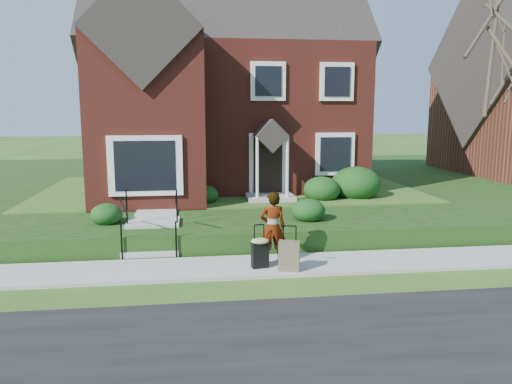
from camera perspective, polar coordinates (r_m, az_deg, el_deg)
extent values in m
plane|color=#2D5119|center=(11.80, -0.05, -8.67)|extent=(120.00, 120.00, 0.00)
cube|color=black|center=(7.28, 5.38, -20.83)|extent=(60.00, 6.00, 0.01)
cube|color=#9E9B93|center=(11.79, -0.05, -8.48)|extent=(60.00, 1.60, 0.08)
cube|color=black|center=(22.93, 6.37, 0.96)|extent=(44.00, 20.00, 0.60)
cube|color=#9E9B93|center=(16.44, -11.00, -1.37)|extent=(1.20, 6.00, 0.06)
cube|color=maroon|center=(21.17, -3.57, 8.45)|extent=(10.00, 8.00, 5.40)
cube|color=maroon|center=(16.38, -12.31, 7.95)|extent=(3.60, 2.40, 5.40)
cube|color=white|center=(15.32, -12.49, 2.98)|extent=(2.20, 0.30, 1.80)
cube|color=black|center=(17.38, 1.36, 2.79)|extent=(1.00, 0.12, 2.10)
cube|color=black|center=(17.87, 9.01, 4.31)|extent=(1.40, 0.10, 1.50)
cube|color=#9E9B93|center=(12.67, -12.02, -6.87)|extent=(1.40, 0.30, 0.15)
cube|color=#9E9B93|center=(12.91, -11.94, -5.86)|extent=(1.40, 0.30, 0.15)
cube|color=#9E9B93|center=(13.16, -11.86, -4.89)|extent=(1.40, 0.30, 0.15)
cube|color=#9E9B93|center=(13.42, -11.79, -3.95)|extent=(1.40, 0.30, 0.15)
cube|color=#9E9B93|center=(13.95, -11.62, -3.43)|extent=(1.40, 0.80, 0.15)
cylinder|color=black|center=(12.49, -15.11, -5.44)|extent=(0.04, 0.04, 0.90)
cylinder|color=black|center=(13.52, -14.56, -1.68)|extent=(0.04, 0.04, 0.90)
cylinder|color=black|center=(12.38, -9.12, -5.36)|extent=(0.04, 0.04, 0.90)
cylinder|color=black|center=(13.42, -9.05, -1.57)|extent=(0.04, 0.04, 0.90)
ellipsoid|color=#103511|center=(16.73, -16.43, 0.14)|extent=(1.35, 1.35, 0.94)
ellipsoid|color=#103511|center=(16.56, -5.97, -0.11)|extent=(0.94, 0.94, 0.66)
ellipsoid|color=#103511|center=(17.19, 7.52, 0.60)|extent=(1.27, 1.27, 0.89)
ellipsoid|color=#103511|center=(17.83, 11.36, 1.33)|extent=(1.73, 1.73, 1.21)
ellipsoid|color=#103511|center=(14.15, -16.71, -2.23)|extent=(0.87, 0.87, 0.61)
ellipsoid|color=#103511|center=(14.02, 5.99, -1.84)|extent=(0.96, 0.96, 0.67)
imported|color=#999999|center=(11.72, 1.90, -4.06)|extent=(0.63, 0.41, 1.70)
cube|color=black|center=(11.49, 0.45, -7.27)|extent=(0.41, 0.27, 0.57)
cylinder|color=black|center=(11.31, 0.46, -3.84)|extent=(0.23, 0.07, 0.03)
cylinder|color=black|center=(11.35, -0.11, -4.90)|extent=(0.02, 0.02, 0.42)
cylinder|color=black|center=(11.38, 1.02, -4.86)|extent=(0.02, 0.02, 0.42)
cylinder|color=black|center=(11.55, -0.20, -8.49)|extent=(0.05, 0.07, 0.06)
cylinder|color=black|center=(11.59, 1.10, -8.44)|extent=(0.05, 0.07, 0.06)
ellipsoid|color=#98B366|center=(11.40, 0.45, -5.59)|extent=(0.47, 0.41, 0.13)
cube|color=brown|center=(11.30, 3.81, -7.28)|extent=(0.53, 0.38, 0.68)
cylinder|color=black|center=(11.13, 3.85, -3.98)|extent=(0.28, 0.10, 0.03)
cylinder|color=black|center=(11.14, 3.12, -4.83)|extent=(0.02, 0.02, 0.33)
cylinder|color=black|center=(11.20, 4.55, -4.78)|extent=(0.02, 0.02, 0.33)
cylinder|color=black|center=(11.37, 2.97, -8.81)|extent=(0.05, 0.07, 0.06)
cylinder|color=black|center=(11.43, 4.61, -8.73)|extent=(0.05, 0.07, 0.06)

